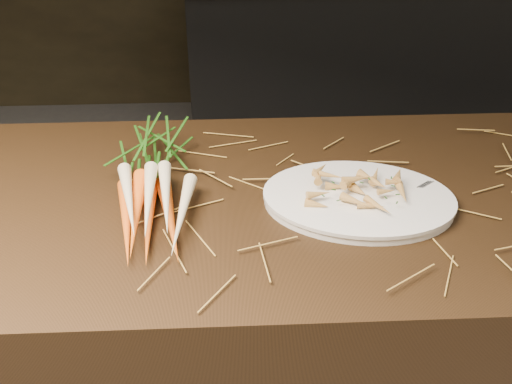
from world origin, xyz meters
TOP-DOWN VIEW (x-y plane):
  - main_counter at (0.00, 0.30)m, footprint 2.40×0.70m
  - back_counter at (0.30, 2.18)m, footprint 1.82×0.62m
  - straw_bedding at (0.00, 0.30)m, footprint 1.40×0.60m
  - root_veg_bunch at (-0.60, 0.35)m, footprint 0.20×0.48m
  - serving_platter at (-0.16, 0.27)m, footprint 0.42×0.32m
  - roasted_veg_heap at (-0.16, 0.27)m, footprint 0.21×0.17m
  - serving_fork at (-0.03, 0.23)m, footprint 0.13×0.10m

SIDE VIEW (x-z plane):
  - back_counter at x=0.30m, z-range 0.00..0.84m
  - main_counter at x=0.00m, z-range 0.00..0.90m
  - straw_bedding at x=0.00m, z-range 0.90..0.92m
  - serving_platter at x=-0.16m, z-range 0.90..0.92m
  - serving_fork at x=-0.03m, z-range 0.92..0.92m
  - roasted_veg_heap at x=-0.16m, z-range 0.92..0.96m
  - root_veg_bunch at x=-0.60m, z-range 0.90..0.99m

